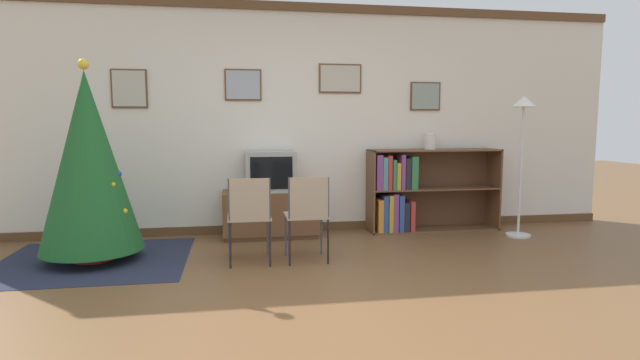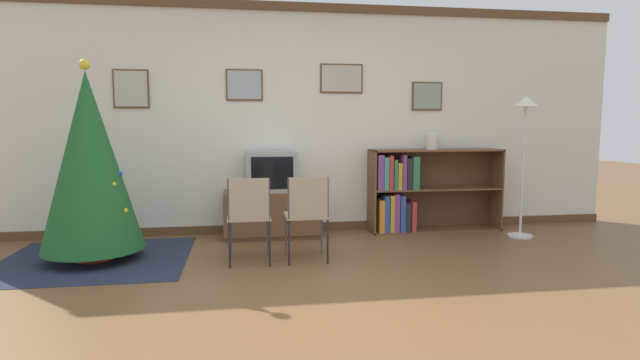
% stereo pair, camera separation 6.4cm
% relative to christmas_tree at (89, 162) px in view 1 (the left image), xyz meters
% --- Properties ---
extents(ground_plane, '(24.00, 24.00, 0.00)m').
position_rel_christmas_tree_xyz_m(ground_plane, '(1.98, -1.55, -0.95)').
color(ground_plane, brown).
extents(wall_back, '(8.22, 0.11, 2.70)m').
position_rel_christmas_tree_xyz_m(wall_back, '(1.98, 1.02, 0.41)').
color(wall_back, silver).
rests_on(wall_back, ground_plane).
extents(area_rug, '(1.75, 1.62, 0.01)m').
position_rel_christmas_tree_xyz_m(area_rug, '(-0.00, -0.00, -0.94)').
color(area_rug, '#23283D').
rests_on(area_rug, ground_plane).
extents(christmas_tree, '(0.94, 0.94, 1.89)m').
position_rel_christmas_tree_xyz_m(christmas_tree, '(0.00, 0.00, 0.00)').
color(christmas_tree, maroon).
rests_on(christmas_tree, area_rug).
extents(tv_console, '(1.08, 0.46, 0.54)m').
position_rel_christmas_tree_xyz_m(tv_console, '(1.75, 0.72, -0.68)').
color(tv_console, '#4C311E').
rests_on(tv_console, ground_plane).
extents(television, '(0.56, 0.45, 0.46)m').
position_rel_christmas_tree_xyz_m(television, '(1.75, 0.72, -0.18)').
color(television, '#9E9E99').
rests_on(television, tv_console).
extents(folding_chair_left, '(0.40, 0.40, 0.82)m').
position_rel_christmas_tree_xyz_m(folding_chair_left, '(1.48, -0.39, -0.47)').
color(folding_chair_left, tan).
rests_on(folding_chair_left, ground_plane).
extents(folding_chair_right, '(0.40, 0.40, 0.82)m').
position_rel_christmas_tree_xyz_m(folding_chair_right, '(2.02, -0.39, -0.47)').
color(folding_chair_right, tan).
rests_on(folding_chair_right, ground_plane).
extents(bookshelf, '(1.61, 0.36, 0.99)m').
position_rel_christmas_tree_xyz_m(bookshelf, '(3.45, 0.77, -0.47)').
color(bookshelf, brown).
rests_on(bookshelf, ground_plane).
extents(vase, '(0.14, 0.14, 0.20)m').
position_rel_christmas_tree_xyz_m(vase, '(3.70, 0.83, 0.15)').
color(vase, silver).
rests_on(vase, bookshelf).
extents(standing_lamp, '(0.28, 0.28, 1.61)m').
position_rel_christmas_tree_xyz_m(standing_lamp, '(4.58, 0.27, 0.29)').
color(standing_lamp, silver).
rests_on(standing_lamp, ground_plane).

